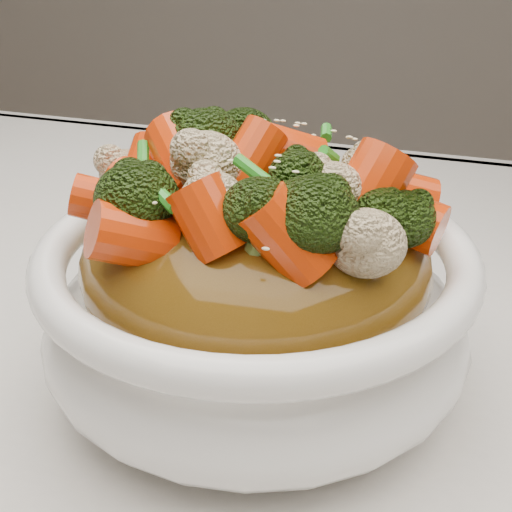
% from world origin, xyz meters
% --- Properties ---
extents(tablecloth, '(1.20, 0.80, 0.04)m').
position_xyz_m(tablecloth, '(0.00, 0.00, 0.73)').
color(tablecloth, silver).
rests_on(tablecloth, dining_table).
extents(bowl, '(0.27, 0.27, 0.09)m').
position_xyz_m(bowl, '(0.04, -0.03, 0.80)').
color(bowl, white).
rests_on(bowl, tablecloth).
extents(sauce_base, '(0.21, 0.21, 0.10)m').
position_xyz_m(sauce_base, '(0.04, -0.03, 0.83)').
color(sauce_base, brown).
rests_on(sauce_base, bowl).
extents(carrots, '(0.21, 0.21, 0.05)m').
position_xyz_m(carrots, '(0.04, -0.03, 0.90)').
color(carrots, red).
rests_on(carrots, sauce_base).
extents(broccoli, '(0.21, 0.21, 0.05)m').
position_xyz_m(broccoli, '(0.04, -0.03, 0.90)').
color(broccoli, black).
rests_on(broccoli, sauce_base).
extents(cauliflower, '(0.21, 0.21, 0.04)m').
position_xyz_m(cauliflower, '(0.04, -0.03, 0.89)').
color(cauliflower, beige).
rests_on(cauliflower, sauce_base).
extents(scallions, '(0.16, 0.16, 0.02)m').
position_xyz_m(scallions, '(0.04, -0.03, 0.90)').
color(scallions, '#268B20').
rests_on(scallions, sauce_base).
extents(sesame_seeds, '(0.19, 0.19, 0.01)m').
position_xyz_m(sesame_seeds, '(0.04, -0.03, 0.90)').
color(sesame_seeds, beige).
rests_on(sesame_seeds, sauce_base).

